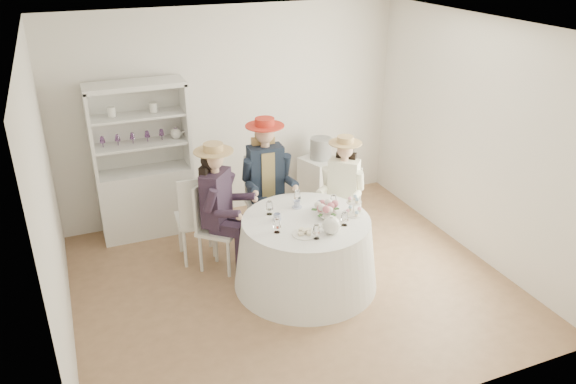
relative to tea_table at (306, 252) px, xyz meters
name	(u,v)px	position (x,y,z in m)	size (l,w,h in m)	color
ground	(291,283)	(-0.14, 0.05, -0.38)	(4.50, 4.50, 0.00)	#8B6545
ceiling	(292,28)	(-0.14, 0.05, 2.32)	(4.50, 4.50, 0.00)	white
wall_back	(232,114)	(-0.14, 2.05, 0.97)	(4.50, 4.50, 0.00)	white
wall_front	(403,271)	(-0.14, -1.95, 0.97)	(4.50, 4.50, 0.00)	white
wall_left	(48,207)	(-2.39, 0.05, 0.97)	(4.50, 4.50, 0.00)	white
wall_right	(476,140)	(2.11, 0.05, 0.97)	(4.50, 4.50, 0.00)	white
tea_table	(306,252)	(0.00, 0.00, 0.00)	(1.54, 1.54, 0.77)	white
hutch	(145,182)	(-1.36, 1.81, 0.30)	(1.15, 0.46, 1.93)	silver
side_table	(320,182)	(0.96, 1.68, -0.03)	(0.45, 0.45, 0.70)	silver
hatbox	(321,148)	(0.96, 1.68, 0.46)	(0.28, 0.28, 0.28)	black
guest_left	(219,200)	(-0.75, 0.66, 0.45)	(0.64, 0.62, 1.49)	silver
guest_mid	(266,175)	(-0.07, 1.00, 0.51)	(0.57, 0.60, 1.58)	silver
guest_right	(343,185)	(0.76, 0.64, 0.39)	(0.57, 0.58, 1.36)	silver
spare_chair	(197,216)	(-0.95, 0.89, 0.19)	(0.47, 0.47, 1.07)	silver
teacup_a	(277,217)	(-0.28, 0.11, 0.42)	(0.08, 0.08, 0.06)	white
teacup_b	(297,204)	(0.02, 0.30, 0.42)	(0.08, 0.08, 0.07)	white
teacup_c	(321,205)	(0.25, 0.18, 0.42)	(0.09, 0.09, 0.07)	white
flower_bowl	(327,216)	(0.22, -0.05, 0.41)	(0.20, 0.20, 0.05)	white
flower_arrangement	(326,207)	(0.23, 0.01, 0.49)	(0.21, 0.21, 0.08)	#CF6778
table_teapot	(331,225)	(0.12, -0.34, 0.47)	(0.26, 0.18, 0.19)	white
sandwich_plate	(305,233)	(-0.14, -0.28, 0.40)	(0.25, 0.25, 0.05)	white
cupcake_stand	(354,208)	(0.51, -0.07, 0.46)	(0.21, 0.21, 0.20)	white
stemware_set	(306,213)	(0.00, 0.00, 0.46)	(0.84, 0.87, 0.15)	white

